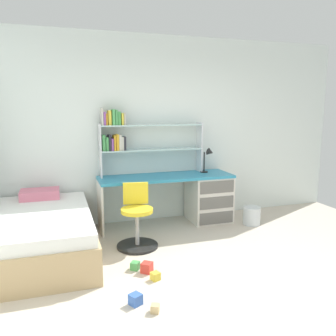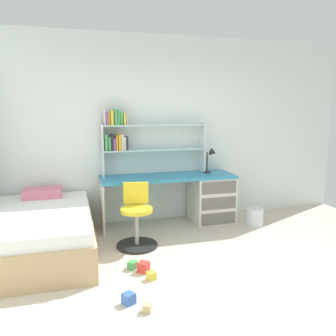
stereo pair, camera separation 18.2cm
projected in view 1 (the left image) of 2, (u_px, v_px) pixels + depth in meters
The scene contains 13 objects.
ground_plane at pixel (235, 288), 3.39m from camera, with size 5.94×5.61×0.02m, color beige.
room_shell at pixel (91, 138), 3.91m from camera, with size 5.94×5.61×2.79m.
desk at pixel (199, 195), 5.30m from camera, with size 1.98×0.60×0.74m.
bookshelf_hutch at pixel (134, 137), 5.04m from camera, with size 1.55×0.22×0.98m.
desk_lamp at pixel (209, 156), 5.31m from camera, with size 0.20×0.16×0.38m.
swivel_chair at pixel (137, 222), 4.34m from camera, with size 0.52×0.52×0.79m.
bed_platform at pixel (39, 235), 4.05m from camera, with size 1.22×1.89×0.65m.
waste_bin at pixel (252, 216), 5.19m from camera, with size 0.26×0.26×0.27m, color silver.
toy_block_yellow_0 at pixel (155, 276), 3.52m from camera, with size 0.08×0.08×0.08m, color gold.
toy_block_green_1 at pixel (135, 266), 3.75m from camera, with size 0.09×0.09×0.09m, color #479E51.
toy_block_red_2 at pixel (147, 267), 3.68m from camera, with size 0.11×0.11×0.11m, color red.
toy_block_natural_3 at pixel (155, 308), 2.96m from camera, with size 0.07×0.07×0.07m, color tan.
toy_block_blue_4 at pixel (136, 300), 3.07m from camera, with size 0.10×0.10×0.10m, color #3860B7.
Camera 1 is at (-1.59, -2.78, 1.73)m, focal length 37.06 mm.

